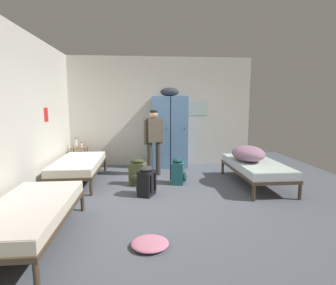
# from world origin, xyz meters

# --- Properties ---
(ground_plane) EXTENTS (8.13, 8.13, 0.00)m
(ground_plane) POSITION_xyz_m (0.00, 0.00, 0.00)
(ground_plane) COLOR #565B66
(room_backdrop) EXTENTS (4.91, 5.14, 2.88)m
(room_backdrop) POSITION_xyz_m (-1.23, 1.26, 1.44)
(room_backdrop) COLOR beige
(room_backdrop) RESTS_ON ground_plane
(locker_bank) EXTENTS (0.90, 0.55, 2.07)m
(locker_bank) POSITION_xyz_m (0.22, 2.26, 0.97)
(locker_bank) COLOR #5B84B2
(locker_bank) RESTS_ON ground_plane
(shelf_unit) EXTENTS (0.38, 0.30, 0.57)m
(shelf_unit) POSITION_xyz_m (-2.09, 2.22, 0.35)
(shelf_unit) COLOR brown
(shelf_unit) RESTS_ON ground_plane
(bed_left_rear) EXTENTS (0.90, 1.90, 0.49)m
(bed_left_rear) POSITION_xyz_m (-1.84, 1.07, 0.38)
(bed_left_rear) COLOR #473828
(bed_left_rear) RESTS_ON ground_plane
(bed_right) EXTENTS (0.90, 1.90, 0.49)m
(bed_right) POSITION_xyz_m (1.84, 0.53, 0.38)
(bed_right) COLOR #473828
(bed_right) RESTS_ON ground_plane
(bed_left_front) EXTENTS (0.90, 1.90, 0.49)m
(bed_left_front) POSITION_xyz_m (-1.84, -1.47, 0.38)
(bed_left_front) COLOR #473828
(bed_left_front) RESTS_ON ground_plane
(bedding_heap) EXTENTS (0.64, 0.84, 0.32)m
(bedding_heap) POSITION_xyz_m (1.70, 0.60, 0.65)
(bedding_heap) COLOR gray
(bedding_heap) RESTS_ON bed_right
(person_traveler) EXTENTS (0.46, 0.30, 1.53)m
(person_traveler) POSITION_xyz_m (-0.22, 1.44, 0.92)
(person_traveler) COLOR #3D3833
(person_traveler) RESTS_ON ground_plane
(water_bottle) EXTENTS (0.07, 0.07, 0.24)m
(water_bottle) POSITION_xyz_m (-2.17, 2.24, 0.68)
(water_bottle) COLOR silver
(water_bottle) RESTS_ON shelf_unit
(lotion_bottle) EXTENTS (0.06, 0.06, 0.14)m
(lotion_bottle) POSITION_xyz_m (-2.02, 2.18, 0.63)
(lotion_bottle) COLOR beige
(lotion_bottle) RESTS_ON shelf_unit
(backpack_olive) EXTENTS (0.38, 0.39, 0.55)m
(backpack_olive) POSITION_xyz_m (-0.59, 0.74, 0.26)
(backpack_olive) COLOR #566038
(backpack_olive) RESTS_ON ground_plane
(backpack_black) EXTENTS (0.41, 0.39, 0.55)m
(backpack_black) POSITION_xyz_m (-0.42, 0.07, 0.26)
(backpack_black) COLOR black
(backpack_black) RESTS_ON ground_plane
(backpack_teal) EXTENTS (0.38, 0.37, 0.55)m
(backpack_teal) POSITION_xyz_m (0.26, 0.74, 0.26)
(backpack_teal) COLOR #23666B
(backpack_teal) RESTS_ON ground_plane
(clothes_pile_pink) EXTENTS (0.45, 0.42, 0.08)m
(clothes_pile_pink) POSITION_xyz_m (-0.39, -1.73, 0.04)
(clothes_pile_pink) COLOR pink
(clothes_pile_pink) RESTS_ON ground_plane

